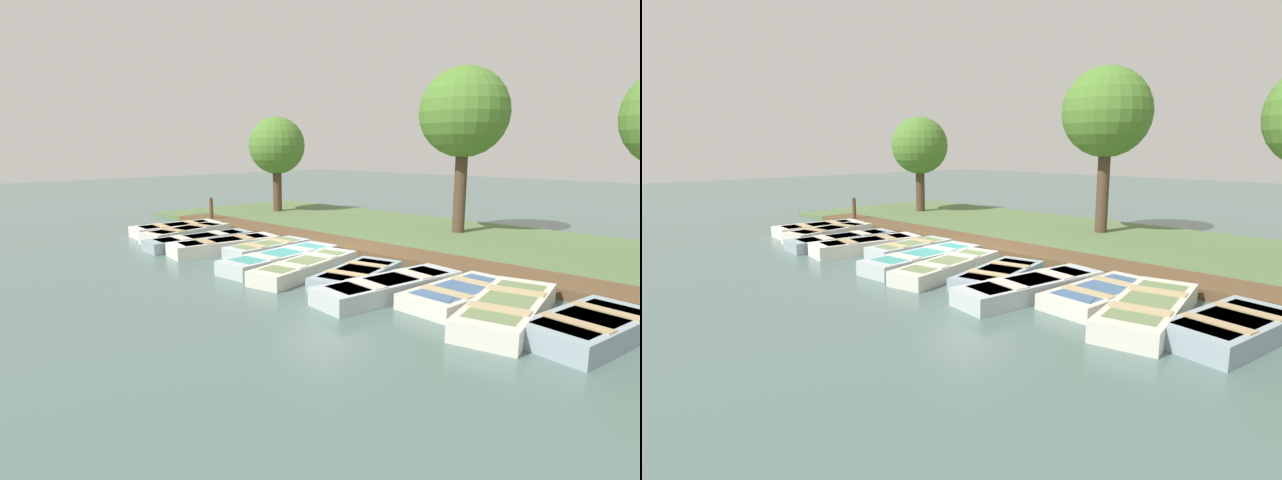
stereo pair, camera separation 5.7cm
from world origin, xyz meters
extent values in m
plane|color=#4C6660|center=(0.00, 0.00, 0.00)|extent=(80.00, 80.00, 0.00)
cube|color=#567042|center=(-5.00, 0.00, 0.06)|extent=(8.00, 24.00, 0.13)
cube|color=brown|center=(-1.50, 0.00, 0.12)|extent=(1.41, 18.76, 0.24)
cube|color=silver|center=(0.85, -6.69, 0.19)|extent=(3.17, 1.41, 0.37)
cube|color=beige|center=(0.85, -6.69, 0.36)|extent=(2.60, 1.12, 0.03)
cube|color=tan|center=(1.43, -6.75, 0.38)|extent=(0.41, 1.05, 0.03)
cube|color=tan|center=(0.27, -6.63, 0.38)|extent=(0.41, 1.05, 0.03)
cube|color=beige|center=(1.06, -5.59, 0.19)|extent=(3.27, 1.57, 0.39)
cube|color=#6B7F51|center=(1.06, -5.59, 0.37)|extent=(2.68, 1.24, 0.03)
cube|color=tan|center=(1.65, -5.48, 0.40)|extent=(0.48, 0.99, 0.03)
cube|color=tan|center=(0.48, -5.69, 0.40)|extent=(0.48, 0.99, 0.03)
cube|color=#8C9EA8|center=(1.42, -4.14, 0.17)|extent=(3.52, 1.27, 0.34)
cube|color=beige|center=(1.42, -4.14, 0.33)|extent=(2.88, 1.00, 0.03)
cube|color=beige|center=(2.08, -4.19, 0.35)|extent=(0.41, 0.95, 0.03)
cube|color=beige|center=(0.77, -4.09, 0.35)|extent=(0.41, 0.95, 0.03)
cube|color=silver|center=(1.39, -2.82, 0.19)|extent=(3.41, 1.52, 0.39)
cube|color=#994C33|center=(1.39, -2.82, 0.37)|extent=(2.79, 1.20, 0.03)
cube|color=tan|center=(2.00, -2.92, 0.40)|extent=(0.47, 0.96, 0.03)
cube|color=tan|center=(0.77, -2.72, 0.40)|extent=(0.47, 0.96, 0.03)
cube|color=#B2BCC1|center=(0.64, -1.68, 0.16)|extent=(2.67, 1.05, 0.33)
cube|color=#6B7F51|center=(0.64, -1.68, 0.31)|extent=(2.19, 0.82, 0.03)
cube|color=tan|center=(1.14, -1.66, 0.34)|extent=(0.29, 0.89, 0.03)
cube|color=tan|center=(0.14, -1.69, 0.34)|extent=(0.29, 0.89, 0.03)
cube|color=#B2BCC1|center=(1.36, -0.23, 0.18)|extent=(3.65, 1.34, 0.37)
cube|color=teal|center=(1.36, -0.23, 0.35)|extent=(2.99, 1.05, 0.03)
cube|color=beige|center=(2.04, -0.18, 0.38)|extent=(0.43, 1.01, 0.03)
cube|color=beige|center=(0.68, -0.28, 0.38)|extent=(0.43, 1.01, 0.03)
cube|color=beige|center=(1.49, 0.87, 0.18)|extent=(3.53, 1.56, 0.36)
cube|color=#6B7F51|center=(1.49, 0.87, 0.34)|extent=(2.89, 1.24, 0.03)
cube|color=beige|center=(2.13, 0.99, 0.37)|extent=(0.49, 0.93, 0.03)
cube|color=beige|center=(0.85, 0.76, 0.37)|extent=(0.49, 0.93, 0.03)
cube|color=#8C9EA8|center=(1.12, 2.26, 0.16)|extent=(2.91, 1.68, 0.31)
cube|color=beige|center=(1.12, 2.26, 0.30)|extent=(2.37, 1.34, 0.03)
cube|color=tan|center=(1.63, 2.37, 0.33)|extent=(0.49, 1.06, 0.03)
cube|color=tan|center=(0.62, 2.15, 0.33)|extent=(0.49, 1.06, 0.03)
cube|color=#B2BCC1|center=(1.49, 3.49, 0.19)|extent=(3.68, 1.54, 0.38)
cube|color=teal|center=(1.49, 3.49, 0.36)|extent=(3.01, 1.22, 0.03)
cube|color=beige|center=(2.16, 3.39, 0.39)|extent=(0.49, 0.98, 0.03)
cube|color=beige|center=(0.82, 3.59, 0.39)|extent=(0.49, 0.98, 0.03)
cube|color=beige|center=(0.80, 4.78, 0.16)|extent=(2.86, 1.38, 0.32)
cube|color=#4C709E|center=(0.80, 4.78, 0.31)|extent=(2.34, 1.09, 0.03)
cube|color=tan|center=(1.32, 4.75, 0.33)|extent=(0.34, 1.14, 0.03)
cube|color=tan|center=(0.27, 4.81, 0.33)|extent=(0.34, 1.14, 0.03)
cube|color=beige|center=(1.17, 5.93, 0.19)|extent=(3.53, 1.78, 0.39)
cube|color=#6B7F51|center=(1.17, 5.93, 0.37)|extent=(2.89, 1.42, 0.03)
cube|color=tan|center=(1.80, 6.06, 0.40)|extent=(0.54, 1.09, 0.03)
cube|color=tan|center=(0.54, 5.81, 0.40)|extent=(0.54, 1.09, 0.03)
cube|color=#8C9EA8|center=(1.09, 7.32, 0.19)|extent=(2.79, 1.62, 0.39)
cube|color=beige|center=(1.09, 7.32, 0.37)|extent=(2.28, 1.28, 0.03)
cube|color=tan|center=(1.58, 7.25, 0.40)|extent=(0.44, 1.15, 0.03)
cube|color=tan|center=(0.60, 7.40, 0.40)|extent=(0.44, 1.15, 0.03)
cylinder|color=brown|center=(-1.39, -7.83, 0.51)|extent=(0.15, 0.15, 1.02)
sphere|color=brown|center=(-1.39, -7.83, 1.04)|extent=(0.13, 0.13, 0.13)
cylinder|color=#4C3828|center=(-5.45, -8.44, 1.24)|extent=(0.42, 0.42, 2.47)
sphere|color=#4C7A2D|center=(-5.45, -8.44, 3.19)|extent=(2.63, 2.63, 2.63)
cylinder|color=#4C3828|center=(-6.16, 0.72, 1.73)|extent=(0.42, 0.42, 3.46)
sphere|color=#4C7A2D|center=(-6.16, 0.72, 4.31)|extent=(3.08, 3.08, 3.08)
camera|label=1|loc=(9.80, 9.71, 3.15)|focal=28.00mm
camera|label=2|loc=(9.76, 9.75, 3.15)|focal=28.00mm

